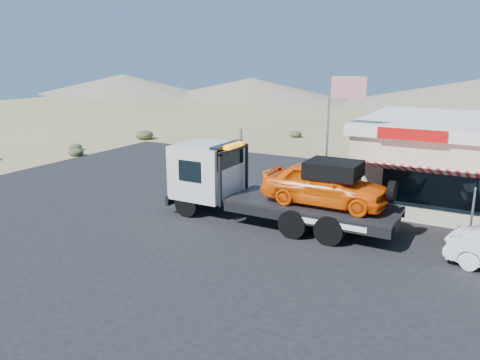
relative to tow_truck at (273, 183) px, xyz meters
The scene contains 6 objects.
ground 4.29m from the tow_truck, 144.96° to the right, with size 120.00×120.00×0.00m, color olive.
asphalt_lot 2.20m from the tow_truck, 149.34° to the left, with size 32.00×24.00×0.02m, color black.
tow_truck is the anchor object (origin of this frame).
flagpole 3.50m from the tow_truck, 52.73° to the left, with size 1.55×0.10×6.00m.
desert_scrub 19.05m from the tow_truck, 151.90° to the left, with size 22.67×34.80×0.80m.
distant_hills 54.45m from the tow_truck, 103.82° to the left, with size 126.00×48.00×4.20m.
Camera 1 is at (10.84, -14.35, 6.54)m, focal length 35.00 mm.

